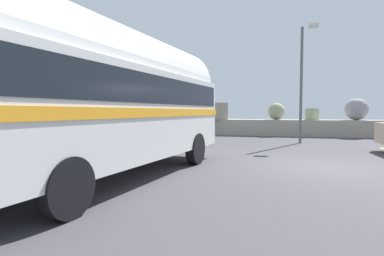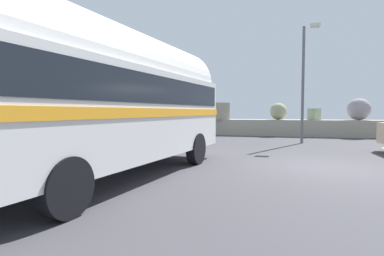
{
  "view_description": "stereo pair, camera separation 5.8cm",
  "coord_description": "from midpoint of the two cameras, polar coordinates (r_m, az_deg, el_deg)",
  "views": [
    {
      "loc": [
        -1.59,
        -9.47,
        1.66
      ],
      "look_at": [
        -3.24,
        -2.7,
        1.27
      ],
      "focal_mm": 28.33,
      "sensor_mm": 36.0,
      "label": 1
    },
    {
      "loc": [
        -1.53,
        -9.46,
        1.66
      ],
      "look_at": [
        -3.24,
        -2.7,
        1.27
      ],
      "focal_mm": 28.33,
      "sensor_mm": 36.0,
      "label": 2
    }
  ],
  "objects": [
    {
      "name": "breakwater",
      "position": [
        21.35,
        18.45,
        0.54
      ],
      "size": [
        31.36,
        2.18,
        2.48
      ],
      "color": "#9E9887",
      "rests_on": "ground"
    },
    {
      "name": "vintage_coach",
      "position": [
        7.62,
        -14.85,
        6.02
      ],
      "size": [
        3.74,
        8.86,
        3.7
      ],
      "rotation": [
        0.0,
        0.0,
        -0.16
      ],
      "color": "black",
      "rests_on": "ground"
    },
    {
      "name": "ground",
      "position": [
        9.73,
        22.9,
        -6.83
      ],
      "size": [
        32.0,
        26.0,
        0.02
      ],
      "color": "#3D3C41"
    },
    {
      "name": "lamp_post",
      "position": [
        16.54,
        20.05,
        8.91
      ],
      "size": [
        0.76,
        0.65,
        5.94
      ],
      "color": "#5B5B60",
      "rests_on": "ground"
    }
  ]
}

